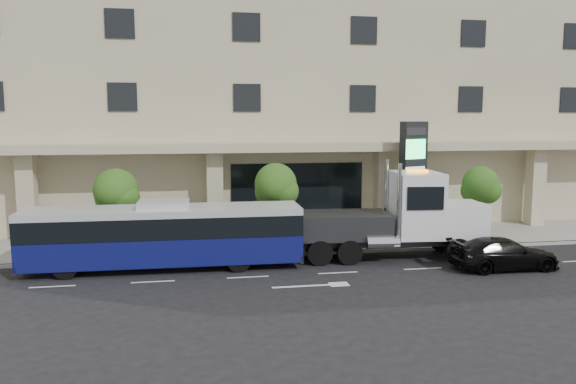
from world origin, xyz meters
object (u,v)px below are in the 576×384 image
tow_truck (397,219)px  city_bus (164,234)px  black_sedan (504,254)px  signage_pylon (413,179)px

tow_truck → city_bus: bearing=-174.0°
tow_truck → black_sedan: tow_truck is taller
tow_truck → signage_pylon: size_ratio=1.62×
tow_truck → signage_pylon: (2.38, 3.95, 1.49)m
black_sedan → signage_pylon: size_ratio=0.76×
city_bus → tow_truck: tow_truck is taller
city_bus → tow_truck: size_ratio=1.18×
city_bus → black_sedan: bearing=-9.1°
city_bus → black_sedan: size_ratio=2.52×
city_bus → tow_truck: (11.12, 0.10, 0.37)m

